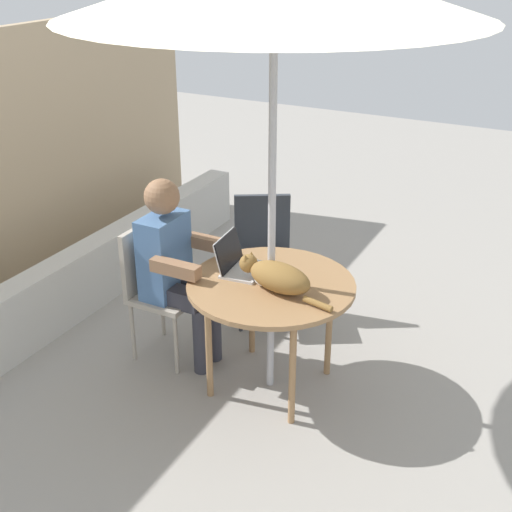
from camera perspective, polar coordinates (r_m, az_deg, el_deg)
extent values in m
plane|color=gray|center=(4.34, 1.19, -10.71)|extent=(14.00, 14.00, 0.00)
cube|color=beige|center=(5.06, -15.94, -2.86)|extent=(4.48, 0.20, 0.49)
cylinder|color=#9E754C|center=(3.97, 1.28, -2.44)|extent=(1.00, 1.00, 0.03)
cylinder|color=#9E754C|center=(4.46, -0.35, -4.31)|extent=(0.04, 0.04, 0.69)
cylinder|color=#9E754C|center=(4.06, -4.00, -7.72)|extent=(0.04, 0.04, 0.69)
cylinder|color=#9E754C|center=(3.85, 3.09, -9.80)|extent=(0.04, 0.04, 0.69)
cylinder|color=#9E754C|center=(4.27, 6.19, -5.98)|extent=(0.04, 0.04, 0.69)
cylinder|color=#B7B7BC|center=(3.77, 1.35, 3.78)|extent=(0.04, 0.04, 2.34)
cube|color=#B2A899|center=(4.44, -7.53, -3.33)|extent=(0.40, 0.40, 0.04)
cube|color=#B2A899|center=(4.43, -9.62, -0.09)|extent=(0.40, 0.04, 0.44)
cylinder|color=#B2A899|center=(4.76, -7.90, -4.41)|extent=(0.03, 0.03, 0.42)
cylinder|color=#B2A899|center=(4.53, -10.37, -6.29)|extent=(0.03, 0.03, 0.42)
cylinder|color=#B2A899|center=(4.35, -6.77, -7.45)|extent=(0.03, 0.03, 0.42)
cylinder|color=#B2A899|center=(4.59, -4.40, -5.43)|extent=(0.03, 0.03, 0.42)
cube|color=#33383F|center=(4.81, 0.63, -0.70)|extent=(0.55, 0.55, 0.04)
cube|color=#33383F|center=(4.87, 0.52, 2.75)|extent=(0.23, 0.36, 0.44)
cylinder|color=#33383F|center=(5.07, 2.43, -2.14)|extent=(0.03, 0.03, 0.42)
cylinder|color=#33383F|center=(5.06, -1.42, -2.22)|extent=(0.03, 0.03, 0.42)
cylinder|color=#33383F|center=(4.76, -1.33, -4.14)|extent=(0.03, 0.03, 0.42)
cylinder|color=#33383F|center=(4.78, 2.77, -4.04)|extent=(0.03, 0.03, 0.42)
cube|color=#4C72A5|center=(4.31, -7.74, 0.03)|extent=(0.34, 0.20, 0.54)
sphere|color=#936B4C|center=(4.15, -7.95, 4.99)|extent=(0.22, 0.22, 0.22)
cube|color=#383842|center=(4.27, -6.52, -3.45)|extent=(0.12, 0.30, 0.12)
cylinder|color=#383842|center=(4.34, -4.68, -7.14)|extent=(0.10, 0.10, 0.46)
cube|color=#383842|center=(4.39, -5.37, -2.56)|extent=(0.12, 0.30, 0.12)
cylinder|color=#383842|center=(4.46, -3.59, -6.16)|extent=(0.10, 0.10, 0.46)
cube|color=#936B4C|center=(4.02, -6.83, -1.05)|extent=(0.08, 0.32, 0.08)
cube|color=#936B4C|center=(4.32, -3.88, 1.06)|extent=(0.08, 0.32, 0.08)
cube|color=silver|center=(4.08, -0.94, -1.20)|extent=(0.32, 0.25, 0.02)
cube|color=black|center=(4.07, -2.30, 0.41)|extent=(0.30, 0.09, 0.20)
cube|color=silver|center=(4.08, -2.42, 0.43)|extent=(0.30, 0.09, 0.20)
ellipsoid|color=olive|center=(3.83, 2.02, -1.83)|extent=(0.26, 0.43, 0.17)
sphere|color=olive|center=(3.95, -0.63, -0.63)|extent=(0.11, 0.11, 0.11)
ellipsoid|color=white|center=(3.91, 0.72, -1.87)|extent=(0.14, 0.14, 0.09)
cylinder|color=olive|center=(3.70, 5.24, -4.05)|extent=(0.07, 0.18, 0.04)
cone|color=olive|center=(3.94, -0.36, 0.17)|extent=(0.04, 0.04, 0.03)
cone|color=olive|center=(3.90, -0.91, -0.12)|extent=(0.04, 0.04, 0.03)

